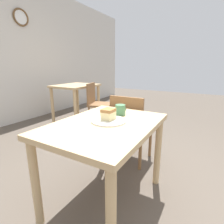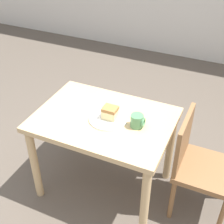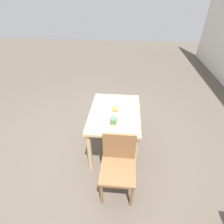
% 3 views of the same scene
% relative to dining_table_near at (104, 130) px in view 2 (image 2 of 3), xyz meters
% --- Properties ---
extents(ground_plane, '(14.00, 14.00, 0.00)m').
position_rel_dining_table_near_xyz_m(ground_plane, '(0.08, -0.25, -0.60)').
color(ground_plane, brown).
extents(dining_table_near, '(0.99, 0.72, 0.71)m').
position_rel_dining_table_near_xyz_m(dining_table_near, '(0.00, 0.00, 0.00)').
color(dining_table_near, tan).
rests_on(dining_table_near, ground_plane).
extents(chair_near_window, '(0.41, 0.41, 0.82)m').
position_rel_dining_table_near_xyz_m(chair_near_window, '(0.70, 0.10, -0.15)').
color(chair_near_window, brown).
rests_on(chair_near_window, ground_plane).
extents(plate, '(0.28, 0.28, 0.01)m').
position_rel_dining_table_near_xyz_m(plate, '(0.04, -0.01, 0.12)').
color(plate, white).
rests_on(plate, dining_table_near).
extents(cake_slice, '(0.10, 0.09, 0.09)m').
position_rel_dining_table_near_xyz_m(cake_slice, '(0.05, 0.00, 0.17)').
color(cake_slice, beige).
rests_on(cake_slice, plate).
extents(coffee_mug, '(0.10, 0.09, 0.09)m').
position_rel_dining_table_near_xyz_m(coffee_mug, '(0.26, 0.00, 0.16)').
color(coffee_mug, '#4C8456').
rests_on(coffee_mug, dining_table_near).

